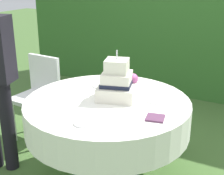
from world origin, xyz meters
The scene contains 8 objects.
foliage_hedge centered at (0.00, 2.44, 1.30)m, with size 5.19×0.47×2.60m, color #336628.
cake_table centered at (0.00, 0.00, 0.62)m, with size 1.34×1.34×0.75m.
wedding_cake centered at (0.05, 0.08, 0.88)m, with size 0.37×0.37×0.40m.
serving_plate_near centered at (-0.22, 0.25, 0.75)m, with size 0.13×0.13×0.01m, color white.
serving_plate_far centered at (0.06, -0.46, 0.75)m, with size 0.12×0.12×0.01m, color white.
serving_plate_left centered at (0.35, 0.16, 0.75)m, with size 0.15×0.15×0.01m, color white.
napkin_stack centered at (0.46, -0.14, 0.76)m, with size 0.13×0.13×0.01m, color #603856.
garden_chair centered at (-1.03, 0.35, 0.54)m, with size 0.42×0.42×0.89m.
Camera 1 is at (1.16, -2.09, 1.73)m, focal length 51.46 mm.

